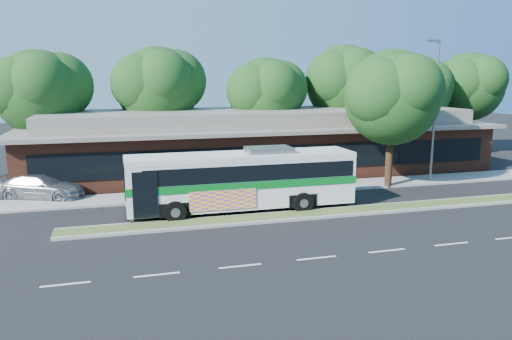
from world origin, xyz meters
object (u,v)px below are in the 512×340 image
object	(u,v)px
lamp_post	(434,107)
sidewalk_tree	(397,95)
sedan	(41,187)
transit_bus	(243,176)

from	to	relation	value
lamp_post	sidewalk_tree	distance (m)	3.23
lamp_post	sedan	distance (m)	24.34
sedan	sidewalk_tree	distance (m)	21.55
sidewalk_tree	transit_bus	bearing A→B (deg)	-163.85
sedan	sidewalk_tree	size ratio (longest dim) A/B	0.58
lamp_post	sidewalk_tree	xyz separation A→B (m)	(-3.08, -0.56, 0.80)
transit_bus	lamp_post	bearing A→B (deg)	14.76
transit_bus	sedan	bearing A→B (deg)	151.57
sedan	sidewalk_tree	xyz separation A→B (m)	(20.81, -2.52, 4.99)
sedan	sidewalk_tree	world-z (taller)	sidewalk_tree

